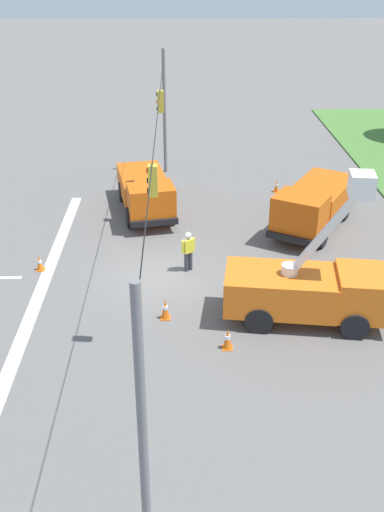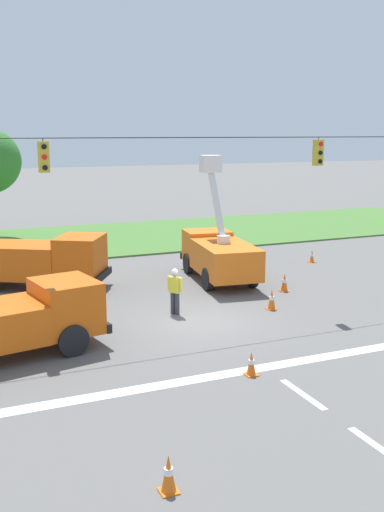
{
  "view_description": "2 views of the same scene",
  "coord_description": "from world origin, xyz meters",
  "views": [
    {
      "loc": [
        21.79,
        0.75,
        12.24
      ],
      "look_at": [
        0.71,
        1.27,
        1.29
      ],
      "focal_mm": 42.0,
      "sensor_mm": 36.0,
      "label": 1
    },
    {
      "loc": [
        -8.49,
        -19.17,
        6.77
      ],
      "look_at": [
        0.3,
        1.34,
        2.15
      ],
      "focal_mm": 42.0,
      "sensor_mm": 36.0,
      "label": 2
    }
  ],
  "objects": [
    {
      "name": "traffic_cone_lane_edge_b",
      "position": [
        -4.83,
        -9.49,
        0.38
      ],
      "size": [
        0.36,
        0.36,
        0.77
      ],
      "color": "orange",
      "rests_on": "ground"
    },
    {
      "name": "lane_markings",
      "position": [
        0.0,
        -6.28,
        0.0
      ],
      "size": [
        17.6,
        15.25,
        0.01
      ],
      "color": "silver",
      "rests_on": "ground"
    },
    {
      "name": "utility_truck_bucket_lift",
      "position": [
        3.37,
        5.36,
        1.32
      ],
      "size": [
        3.03,
        6.08,
        5.72
      ],
      "color": "orange",
      "rests_on": "ground"
    },
    {
      "name": "traffic_cone_foreground_left",
      "position": [
        -0.64,
        -5.14,
        0.34
      ],
      "size": [
        0.36,
        0.36,
        0.7
      ],
      "color": "orange",
      "rests_on": "ground"
    },
    {
      "name": "ground_plane",
      "position": [
        0.0,
        0.0,
        0.0
      ],
      "size": [
        200.0,
        200.0,
        0.0
      ],
      "primitive_type": "plane",
      "color": "#605E5B"
    },
    {
      "name": "utility_truck_support_near",
      "position": [
        -6.77,
        -0.91,
        1.13
      ],
      "size": [
        6.51,
        3.37,
        2.15
      ],
      "color": "#D6560F",
      "rests_on": "ground"
    },
    {
      "name": "signal_gantry",
      "position": [
        -0.05,
        -0.0,
        4.25
      ],
      "size": [
        26.2,
        0.33,
        7.2
      ],
      "color": "slate",
      "rests_on": "ground"
    },
    {
      "name": "grass_verge",
      "position": [
        0.0,
        18.0,
        0.05
      ],
      "size": [
        56.0,
        12.0,
        0.1
      ],
      "primitive_type": "cube",
      "color": "#477533",
      "rests_on": "ground"
    },
    {
      "name": "traffic_cone_foreground_right",
      "position": [
        3.2,
        0.22,
        0.4
      ],
      "size": [
        0.36,
        0.36,
        0.81
      ],
      "color": "orange",
      "rests_on": "ground"
    },
    {
      "name": "traffic_cone_lane_edge_a",
      "position": [
        9.63,
        6.91,
        0.31
      ],
      "size": [
        0.36,
        0.36,
        0.64
      ],
      "color": "orange",
      "rests_on": "ground"
    },
    {
      "name": "road_worker",
      "position": [
        -0.48,
        1.14,
        1.0
      ],
      "size": [
        0.41,
        0.57,
        1.77
      ],
      "color": "#383842",
      "rests_on": "ground"
    },
    {
      "name": "traffic_cone_mid_right",
      "position": [
        5.11,
        2.37,
        0.4
      ],
      "size": [
        0.36,
        0.36,
        0.8
      ],
      "color": "orange",
      "rests_on": "ground"
    },
    {
      "name": "utility_truck_support_far",
      "position": [
        -4.59,
        7.23,
        1.26
      ],
      "size": [
        6.57,
        5.19,
        2.36
      ],
      "color": "#D6560F",
      "rests_on": "ground"
    }
  ]
}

